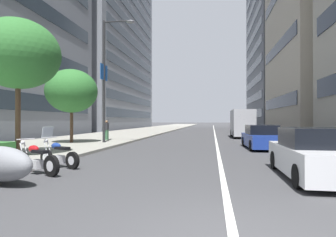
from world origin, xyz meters
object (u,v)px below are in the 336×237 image
street_lamp_with_banners (108,70)px  car_approaching_light (316,155)px  motorcycle_second_in_row (58,155)px  motorcycle_under_tarp (0,164)px  pedestrian_on_plaza (107,130)px  motorcycle_nearest_camera (36,161)px  street_tree_mid_sidewalk (18,54)px  car_mid_block_traffic (261,138)px  street_tree_near_plaza_corner (72,91)px  delivery_van_ahead (242,123)px

street_lamp_with_banners → car_approaching_light: bearing=-134.3°
motorcycle_second_in_row → street_lamp_with_banners: street_lamp_with_banners is taller
motorcycle_under_tarp → pedestrian_on_plaza: (14.65, 2.77, 0.37)m
motorcycle_under_tarp → motorcycle_nearest_camera: motorcycle_nearest_camera is taller
street_lamp_with_banners → street_tree_mid_sidewalk: bearing=170.5°
car_mid_block_traffic → street_tree_near_plaza_corner: (0.76, 12.63, 3.09)m
street_lamp_with_banners → pedestrian_on_plaza: 5.12m
motorcycle_second_in_row → car_approaching_light: size_ratio=0.44×
motorcycle_nearest_camera → delivery_van_ahead: 21.91m
car_mid_block_traffic → car_approaching_light: bearing=179.0°
motorcycle_second_in_row → pedestrian_on_plaza: pedestrian_on_plaza is taller
motorcycle_nearest_camera → street_tree_near_plaza_corner: 11.45m
delivery_van_ahead → street_tree_mid_sidewalk: bearing=146.5°
delivery_van_ahead → motorcycle_under_tarp: bearing=158.9°
motorcycle_second_in_row → pedestrian_on_plaza: 12.15m
delivery_van_ahead → street_lamp_with_banners: 14.44m
car_mid_block_traffic → street_tree_near_plaza_corner: street_tree_near_plaza_corner is taller
car_approaching_light → street_tree_mid_sidewalk: 12.41m
motorcycle_second_in_row → car_mid_block_traffic: bearing=-112.8°
car_mid_block_traffic → delivery_van_ahead: 10.86m
motorcycle_second_in_row → street_tree_mid_sidewalk: (1.75, 2.96, 4.20)m
pedestrian_on_plaza → car_mid_block_traffic: bearing=161.8°
street_lamp_with_banners → delivery_van_ahead: bearing=-46.6°
car_approaching_light → car_mid_block_traffic: (8.72, 0.10, -0.03)m
motorcycle_second_in_row → street_tree_near_plaza_corner: 10.32m
street_tree_mid_sidewalk → delivery_van_ahead: bearing=-33.6°
car_mid_block_traffic → delivery_van_ahead: bearing=-1.5°
motorcycle_under_tarp → street_tree_near_plaza_corner: 12.80m
motorcycle_second_in_row → street_tree_mid_sidewalk: 5.43m
delivery_van_ahead → street_tree_mid_sidewalk: (-17.15, 11.39, 3.19)m
street_tree_near_plaza_corner → pedestrian_on_plaza: (2.98, -1.40, -2.82)m
delivery_van_ahead → street_tree_near_plaza_corner: (-10.07, 12.60, 2.30)m
street_lamp_with_banners → pedestrian_on_plaza: street_lamp_with_banners is taller
motorcycle_under_tarp → street_tree_mid_sidewalk: (4.59, 2.96, 4.08)m
motorcycle_under_tarp → car_mid_block_traffic: (10.91, -8.46, 0.10)m
street_tree_mid_sidewalk → pedestrian_on_plaza: size_ratio=3.89×
car_approaching_light → car_mid_block_traffic: size_ratio=0.98×
motorcycle_nearest_camera → car_mid_block_traffic: car_mid_block_traffic is taller
motorcycle_nearest_camera → street_tree_mid_sidewalk: size_ratio=0.34×
motorcycle_second_in_row → delivery_van_ahead: size_ratio=0.37×
delivery_van_ahead → pedestrian_on_plaza: (-7.09, 11.20, -0.51)m
street_lamp_with_banners → pedestrian_on_plaza: bearing=23.7°
street_tree_mid_sidewalk → street_tree_near_plaza_corner: (7.08, 1.21, -0.89)m
street_tree_mid_sidewalk → street_tree_near_plaza_corner: 7.24m
motorcycle_second_in_row → street_lamp_with_banners: 10.65m
car_mid_block_traffic → motorcycle_second_in_row: bearing=132.0°
delivery_van_ahead → street_tree_near_plaza_corner: street_tree_near_plaza_corner is taller
car_approaching_light → pedestrian_on_plaza: 16.84m
street_lamp_with_banners → motorcycle_nearest_camera: bearing=-171.0°
pedestrian_on_plaza → motorcycle_nearest_camera: bearing=102.2°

